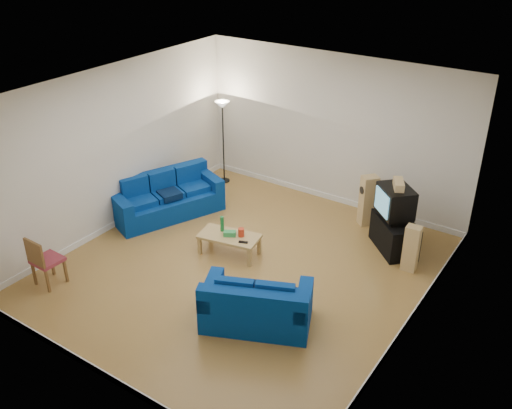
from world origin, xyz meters
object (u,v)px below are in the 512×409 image
Objects in this scene: sofa_three_seat at (166,200)px; tv_stand at (394,234)px; coffee_table at (229,238)px; sofa_loveseat at (256,308)px; television at (395,201)px.

tv_stand is at bearing 129.03° from sofa_three_seat.
tv_stand is (2.44, 1.86, -0.03)m from coffee_table.
sofa_three_seat is 2.10m from coffee_table.
sofa_loveseat is 3.37m from tv_stand.
coffee_table is at bearing 97.85° from sofa_three_seat.
sofa_three_seat is at bearing -119.46° from television.
tv_stand is at bearing 50.73° from sofa_loveseat.
sofa_three_seat is at bearing 128.06° from sofa_loveseat.
coffee_table is at bearing -98.15° from tv_stand.
television is (4.40, 1.32, 0.68)m from sofa_three_seat.
coffee_table is 1.16× the size of tv_stand.
tv_stand is at bearing 37.37° from coffee_table.
coffee_table is at bearing -98.24° from television.
sofa_loveseat is at bearing 84.14° from sofa_three_seat.
television is at bearing 51.70° from sofa_loveseat.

